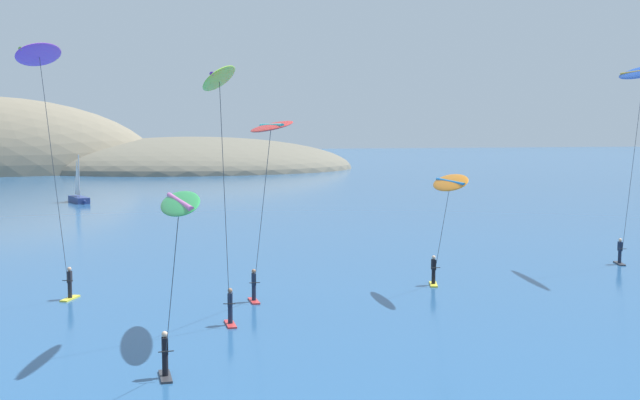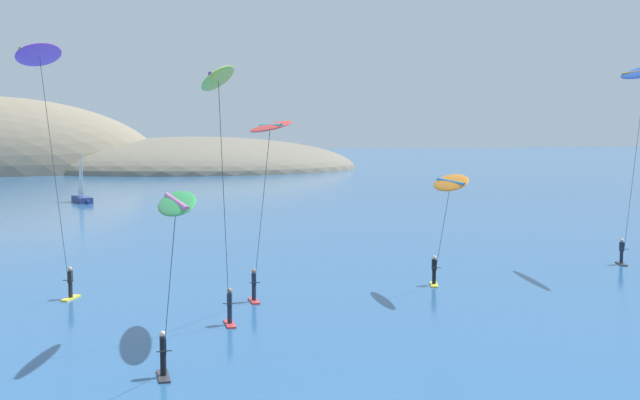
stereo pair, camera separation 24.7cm
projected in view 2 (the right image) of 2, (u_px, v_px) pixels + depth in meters
headland_island at (65, 171)px, 163.51m from camera, size 112.98×52.80×30.08m
sailboat_far at (83, 197)px, 95.02m from camera, size 2.78×5.92×5.70m
kitesurfer_green at (175, 221)px, 24.57m from camera, size 1.45×7.77×7.11m
kitesurfer_orange at (449, 191)px, 42.92m from camera, size 1.53×5.59×6.55m
kitesurfer_red at (269, 138)px, 35.19m from camera, size 1.76×9.82×9.35m
kitesurfer_purple at (42, 73)px, 37.63m from camera, size 2.53×7.08×12.91m
kitesurfer_lime at (219, 100)px, 33.06m from camera, size 2.40×5.95×11.56m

